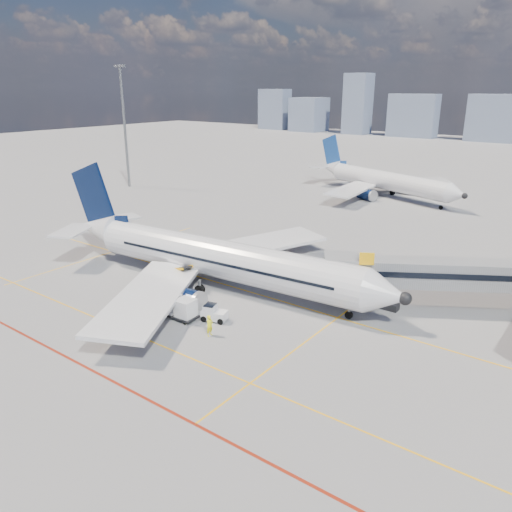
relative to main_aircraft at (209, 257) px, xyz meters
The scene contains 10 objects.
ground 8.05m from the main_aircraft, 76.33° to the right, with size 420.00×420.00×0.00m, color gray.
apron_markings 11.59m from the main_aircraft, 84.00° to the right, with size 90.00×35.12×0.01m.
jet_bridge 27.07m from the main_aircraft, 21.10° to the left, with size 23.55×15.78×6.30m.
floodlight_mast_nw 63.42m from the main_aircraft, 148.35° to the left, with size 3.20×0.61×25.45m.
main_aircraft is the anchor object (origin of this frame).
second_aircraft 57.06m from the main_aircraft, 94.04° to the left, with size 36.90×31.36×11.16m.
baggage_tug 9.68m from the main_aircraft, 46.28° to the right, with size 2.62×2.04×1.63m.
cargo_dolly 9.27m from the main_aircraft, 67.78° to the right, with size 3.96×1.92×2.13m.
belt_loader 5.55m from the main_aircraft, 157.00° to the right, with size 6.95×2.98×2.79m.
ramp_worker 12.61m from the main_aircraft, 48.33° to the right, with size 0.72×0.47×1.98m, color #FEF81A.
Camera 1 is at (33.71, -31.69, 21.14)m, focal length 35.00 mm.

